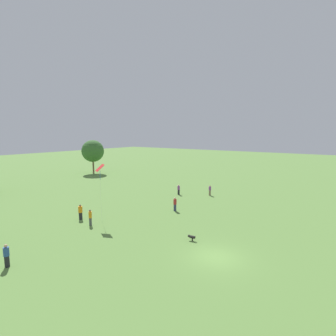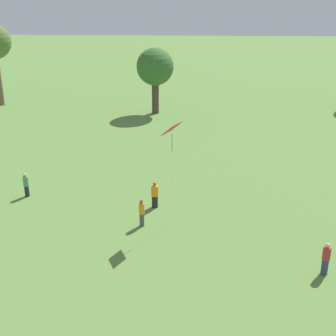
% 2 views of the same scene
% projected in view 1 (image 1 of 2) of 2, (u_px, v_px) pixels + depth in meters
% --- Properties ---
extents(ground_plane, '(240.00, 240.00, 0.00)m').
position_uv_depth(ground_plane, '(216.00, 257.00, 21.67)').
color(ground_plane, '#5B843D').
extents(tree_2, '(5.47, 5.47, 8.36)m').
position_uv_depth(tree_2, '(93.00, 151.00, 65.23)').
color(tree_2, brown).
rests_on(tree_2, ground_plane).
extents(person_1, '(0.65, 0.65, 1.81)m').
position_uv_depth(person_1, '(80.00, 212.00, 30.97)').
color(person_1, '#232328').
rests_on(person_1, ground_plane).
extents(person_2, '(0.51, 0.51, 1.70)m').
position_uv_depth(person_2, '(210.00, 190.00, 42.71)').
color(person_2, '#847056').
rests_on(person_2, ground_plane).
extents(person_4, '(0.48, 0.48, 1.79)m').
position_uv_depth(person_4, '(90.00, 217.00, 28.99)').
color(person_4, '#4C4C51').
rests_on(person_4, ground_plane).
extents(person_6, '(0.58, 0.58, 1.81)m').
position_uv_depth(person_6, '(7.00, 256.00, 20.00)').
color(person_6, '#232328').
rests_on(person_6, ground_plane).
extents(person_7, '(0.54, 0.54, 1.70)m').
position_uv_depth(person_7, '(179.00, 190.00, 43.31)').
color(person_7, '#232328').
rests_on(person_7, ground_plane).
extents(person_8, '(0.55, 0.55, 1.82)m').
position_uv_depth(person_8, '(175.00, 204.00, 34.32)').
color(person_8, '#333D5B').
rests_on(person_8, ground_plane).
extents(kite_3, '(1.32, 1.43, 6.62)m').
position_uv_depth(kite_3, '(100.00, 169.00, 29.92)').
color(kite_3, red).
rests_on(kite_3, ground_plane).
extents(dog_1, '(0.35, 0.75, 0.54)m').
position_uv_depth(dog_1, '(192.00, 237.00, 24.92)').
color(dog_1, black).
rests_on(dog_1, ground_plane).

